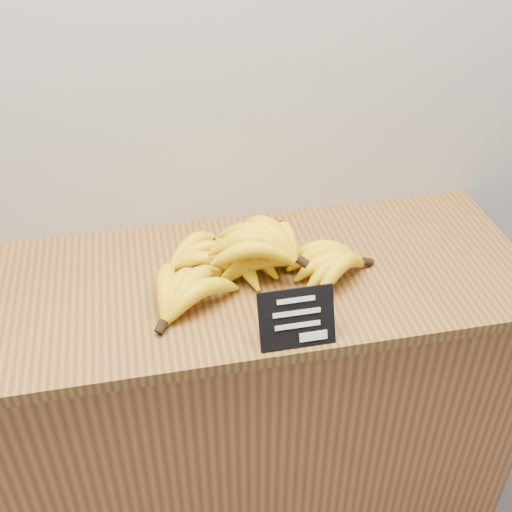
{
  "coord_description": "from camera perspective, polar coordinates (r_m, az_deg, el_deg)",
  "views": [
    {
      "loc": [
        -0.14,
        1.6,
        1.86
      ],
      "look_at": [
        0.08,
        2.7,
        1.02
      ],
      "focal_mm": 45.0,
      "sensor_mm": 36.0,
      "label": 1
    }
  ],
  "objects": [
    {
      "name": "chalkboard_sign",
      "position": [
        1.29,
        3.65,
        -5.55
      ],
      "size": [
        0.16,
        0.05,
        0.12
      ],
      "primitive_type": "cube",
      "rotation": [
        -0.4,
        0.0,
        0.0
      ],
      "color": "black",
      "rests_on": "counter_top"
    },
    {
      "name": "counter_top",
      "position": [
        1.5,
        -0.38,
        -2.09
      ],
      "size": [
        1.32,
        0.54,
        0.03
      ],
      "primitive_type": "cube",
      "color": "brown",
      "rests_on": "counter"
    },
    {
      "name": "banana_pile",
      "position": [
        1.46,
        -0.73,
        -0.18
      ],
      "size": [
        0.59,
        0.35,
        0.13
      ],
      "color": "yellow",
      "rests_on": "counter_top"
    },
    {
      "name": "counter",
      "position": [
        1.83,
        -0.32,
        -13.49
      ],
      "size": [
        1.36,
        0.5,
        0.9
      ],
      "primitive_type": "cube",
      "color": "#9F6233",
      "rests_on": "ground"
    }
  ]
}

